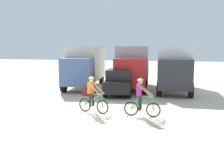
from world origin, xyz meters
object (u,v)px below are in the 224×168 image
Objects in this scene: box_truck_cream_rv at (85,65)px; sedan_parked at (119,82)px; cyclist_cowboy_hat at (141,99)px; cyclist_orange_shirt at (92,96)px; box_truck_grey_hauler at (133,65)px; box_truck_white_box at (175,66)px; supply_crate at (89,92)px.

box_truck_cream_rv reaches higher than sedan_parked.
box_truck_cream_rv is at bearing 126.42° from cyclist_cowboy_hat.
sedan_parked is 2.43× the size of cyclist_orange_shirt.
cyclist_orange_shirt is at bearing 178.20° from cyclist_cowboy_hat.
box_truck_grey_hauler is 3.32m from sedan_parked.
box_truck_cream_rv and box_truck_white_box have the same top height.
box_truck_white_box is (7.24, 0.11, 0.00)m from box_truck_cream_rv.
sedan_parked is 2.22m from supply_crate.
sedan_parked is at bearing 90.26° from cyclist_orange_shirt.
sedan_parked is (-0.34, -3.15, -0.99)m from box_truck_grey_hauler.
supply_crate is (-2.28, -3.99, -1.67)m from box_truck_grey_hauler.
box_truck_cream_rv is 1.01× the size of box_truck_grey_hauler.
box_truck_grey_hauler is 4.89m from supply_crate.
cyclist_orange_shirt is at bearing -66.90° from supply_crate.
box_truck_white_box is 3.78× the size of cyclist_cowboy_hat.
box_truck_cream_rv is at bearing 115.26° from supply_crate.
box_truck_grey_hauler is at bearing 83.85° from sedan_parked.
cyclist_orange_shirt reaches higher than supply_crate.
cyclist_cowboy_hat is (2.47, -5.51, -0.04)m from sedan_parked.
supply_crate is at bearing -146.28° from box_truck_white_box.
box_truck_white_box is at bearing 0.87° from box_truck_cream_rv.
cyclist_cowboy_hat is at bearing -97.73° from box_truck_white_box.
cyclist_cowboy_hat reaches higher than supply_crate.
box_truck_grey_hauler is 1.02× the size of box_truck_white_box.
cyclist_cowboy_hat is 6.46m from supply_crate.
sedan_parked is (-3.60, -2.86, -0.99)m from box_truck_white_box.
box_truck_cream_rv is at bearing 142.83° from sedan_parked.
supply_crate is (-1.94, -0.84, -0.67)m from sedan_parked.
box_truck_white_box reaches higher than supply_crate.
box_truck_cream_rv reaches higher than cyclist_cowboy_hat.
box_truck_cream_rv is 3.99m from box_truck_grey_hauler.
cyclist_orange_shirt is (3.66, -8.19, -1.03)m from box_truck_cream_rv.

